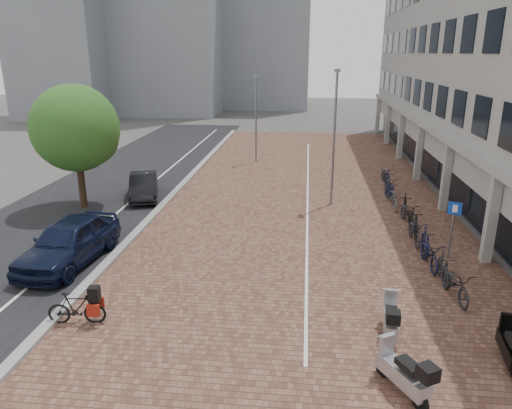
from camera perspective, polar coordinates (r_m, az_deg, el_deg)
The scene contains 18 objects.
ground at distance 15.15m, azimuth -2.47°, elevation -11.68°, with size 140.00×140.00×0.00m, color #474442.
plaza_brick at distance 26.11m, azimuth 5.78°, elevation 1.18°, with size 14.50×42.00×0.04m, color brown.
street_asphalt at distance 28.35m, azimuth -17.05°, elevation 1.80°, with size 8.00×50.00×0.03m, color black.
curb at distance 27.05m, azimuth -9.43°, elevation 1.75°, with size 0.35×42.00×0.14m, color gray.
lane_line at distance 27.63m, azimuth -13.23°, elevation 1.75°, with size 0.12×44.00×0.00m, color white.
parking_line at distance 26.11m, azimuth 6.22°, elevation 1.22°, with size 0.10×30.00×0.00m, color white.
office_building at distance 31.03m, azimuth 28.17°, elevation 17.68°, with size 8.40×40.00×15.00m.
car_navy at distance 18.73m, azimuth -21.55°, elevation -4.16°, with size 2.00×4.96×1.69m, color black.
car_dark at distance 25.97m, azimuth -13.32°, elevation 2.18°, with size 1.40×4.01×1.32m, color black.
hero_bike at distance 14.75m, azimuth -20.76°, elevation -11.50°, with size 1.71×0.67×1.18m.
scooter_front at distance 13.77m, azimuth 15.87°, elevation -12.93°, with size 0.52×1.67×1.15m, color #A7A7AC, non-canonical shape.
scooter_mid at distance 13.72m, azimuth 28.33°, elevation -14.67°, with size 0.52×1.68×1.15m, color black, non-canonical shape.
scooter_back at distance 11.82m, azimuth 17.22°, elevation -18.54°, with size 0.55×1.76×1.21m, color #A1A1A6, non-canonical shape.
parking_sign at distance 18.91m, azimuth 22.56°, elevation -1.94°, with size 0.46×0.20×2.27m.
lamp_near at distance 23.79m, azimuth 9.33°, elevation 7.59°, with size 0.12×0.12×6.64m, color slate.
lamp_far at distance 33.33m, azimuth -0.01°, elevation 10.08°, with size 0.12×0.12×5.90m, color gray.
street_tree at distance 24.66m, azimuth -20.53°, elevation 8.34°, with size 4.18×4.18×6.07m.
bike_row at distance 22.53m, azimuth 17.66°, elevation -0.97°, with size 1.22×15.81×1.05m.
Camera 1 is at (2.04, -13.02, 7.47)m, focal length 33.32 mm.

